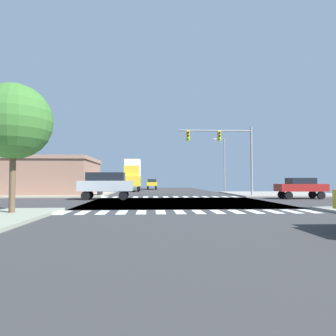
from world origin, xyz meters
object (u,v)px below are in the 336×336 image
(sedan_middle_3, at_px, (301,186))
(street_lamp, at_px, (223,160))
(sidewalk_tree, at_px, (14,122))
(suv_leading_3, at_px, (106,183))
(sedan_queued_1, at_px, (152,183))
(bank_building, at_px, (29,176))
(traffic_signal_mast, at_px, (224,145))
(box_truck_nearside_1, at_px, (133,174))

(sedan_middle_3, bearing_deg, street_lamp, -167.84)
(sidewalk_tree, distance_m, suv_leading_3, 12.59)
(sedan_queued_1, distance_m, sedan_middle_3, 31.69)
(bank_building, relative_size, sidewalk_tree, 2.63)
(traffic_signal_mast, distance_m, box_truck_nearside_1, 19.32)
(sidewalk_tree, relative_size, box_truck_nearside_1, 0.87)
(box_truck_nearside_1, bearing_deg, street_lamp, 161.10)
(traffic_signal_mast, distance_m, sedan_queued_1, 26.28)
(traffic_signal_mast, relative_size, sedan_queued_1, 1.75)
(traffic_signal_mast, distance_m, sidewalk_tree, 21.15)
(traffic_signal_mast, height_order, suv_leading_3, traffic_signal_mast)
(traffic_signal_mast, bearing_deg, sedan_middle_3, -32.80)
(sedan_middle_3, bearing_deg, box_truck_nearside_1, -140.97)
(traffic_signal_mast, bearing_deg, box_truck_nearside_1, 122.34)
(suv_leading_3, relative_size, sedan_middle_3, 1.07)
(sidewalk_tree, bearing_deg, suv_leading_3, 77.29)
(traffic_signal_mast, xyz_separation_m, sedan_queued_1, (-7.23, 24.92, -4.18))
(box_truck_nearside_1, relative_size, suv_leading_3, 1.57)
(sidewalk_tree, bearing_deg, bank_building, 109.30)
(bank_building, bearing_deg, sedan_middle_3, -19.59)
(street_lamp, relative_size, bank_building, 0.46)
(sedan_queued_1, relative_size, suv_leading_3, 0.93)
(traffic_signal_mast, distance_m, sedan_middle_3, 8.28)
(box_truck_nearside_1, relative_size, sedan_queued_1, 1.67)
(traffic_signal_mast, height_order, box_truck_nearside_1, traffic_signal_mast)
(street_lamp, xyz_separation_m, sedan_queued_1, (-9.87, 13.16, -3.46))
(bank_building, height_order, sidewalk_tree, sidewalk_tree)
(street_lamp, bearing_deg, suv_leading_3, -131.91)
(street_lamp, relative_size, box_truck_nearside_1, 1.05)
(street_lamp, xyz_separation_m, bank_building, (-24.33, -5.77, -2.43))
(sidewalk_tree, bearing_deg, street_lamp, 58.75)
(suv_leading_3, bearing_deg, traffic_signal_mast, 108.79)
(suv_leading_3, bearing_deg, sidewalk_tree, -12.71)
(sedan_queued_1, height_order, sedan_middle_3, same)
(street_lamp, distance_m, sedan_middle_3, 16.35)
(street_lamp, xyz_separation_m, box_truck_nearside_1, (-12.87, 4.41, -2.01))
(box_truck_nearside_1, bearing_deg, sidewalk_tree, 83.16)
(street_lamp, relative_size, suv_leading_3, 1.65)
(street_lamp, xyz_separation_m, suv_leading_3, (-14.02, -15.62, -3.18))
(traffic_signal_mast, height_order, sidewalk_tree, traffic_signal_mast)
(box_truck_nearside_1, height_order, sedan_queued_1, box_truck_nearside_1)
(traffic_signal_mast, bearing_deg, street_lamp, 77.33)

